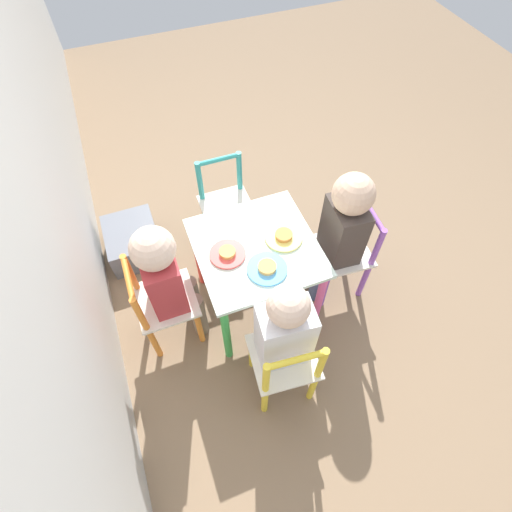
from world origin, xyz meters
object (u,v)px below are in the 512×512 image
kids_table (256,258)px  plate_back (227,254)px  chair_orange (162,304)px  chair_teal (227,207)px  child_back (167,276)px  plate_left (267,268)px  storage_bin (133,241)px  child_left (283,331)px  plate_front (284,236)px  chair_purple (345,253)px  child_front (341,228)px  chair_yellow (285,364)px

kids_table → plate_back: bearing=90.0°
chair_orange → chair_teal: bearing=-45.1°
child_back → plate_left: child_back is taller
chair_orange → storage_bin: size_ratio=1.64×
chair_teal → child_left: bearing=-92.4°
chair_teal → storage_bin: (0.10, 0.52, -0.18)m
kids_table → plate_front: plate_front is taller
chair_purple → storage_bin: (0.59, 0.97, -0.18)m
child_front → child_left: child_front is taller
chair_yellow → plate_front: size_ratio=3.26×
chair_orange → kids_table: bearing=-90.0°
chair_orange → child_back: bearing=-90.0°
kids_table → storage_bin: size_ratio=1.57×
kids_table → child_left: (-0.39, 0.04, 0.05)m
chair_orange → storage_bin: chair_orange is taller
chair_orange → storage_bin: (0.55, 0.07, -0.18)m
plate_front → chair_orange: bearing=89.9°
chair_orange → chair_teal: (0.45, -0.45, 0.00)m
child_back → plate_front: bearing=-90.0°
plate_front → plate_left: size_ratio=0.98×
kids_table → chair_yellow: size_ratio=0.96×
plate_front → plate_back: same height
kids_table → child_back: 0.39m
child_back → storage_bin: bearing=13.4°
child_back → plate_back: 0.26m
chair_orange → child_front: bearing=-92.1°
chair_orange → child_back: (-0.00, -0.06, 0.20)m
child_left → storage_bin: bearing=-57.2°
chair_purple → chair_yellow: bearing=-45.5°
chair_purple → chair_orange: bearing=-87.7°
kids_table → child_left: child_left is taller
chair_yellow → chair_orange: bearing=-42.2°
chair_orange → plate_left: size_ratio=3.21×
child_back → child_left: child_left is taller
plate_left → storage_bin: plate_left is taller
chair_orange → child_left: bearing=-133.1°
chair_yellow → child_front: child_front is taller
chair_teal → plate_back: 0.52m
child_left → plate_left: (0.26, -0.04, 0.04)m
chair_purple → child_front: size_ratio=0.69×
chair_orange → plate_back: 0.39m
kids_table → chair_yellow: bearing=174.3°
storage_bin → chair_purple: bearing=-121.4°
plate_front → kids_table: bearing=90.0°
child_back → storage_bin: child_back is taller
chair_purple → chair_orange: 0.90m
child_back → child_left: 0.52m
kids_table → chair_orange: chair_orange is taller
kids_table → chair_purple: size_ratio=0.96×
chair_purple → storage_bin: chair_purple is taller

